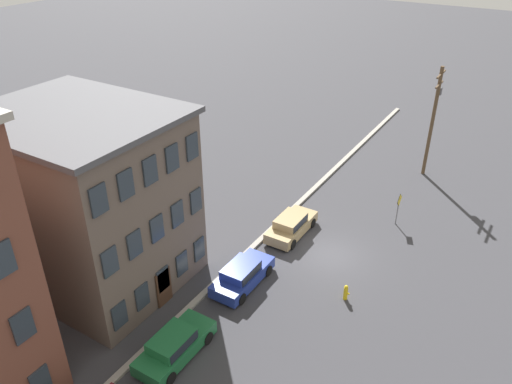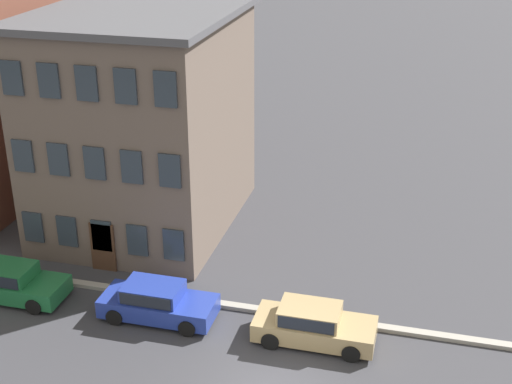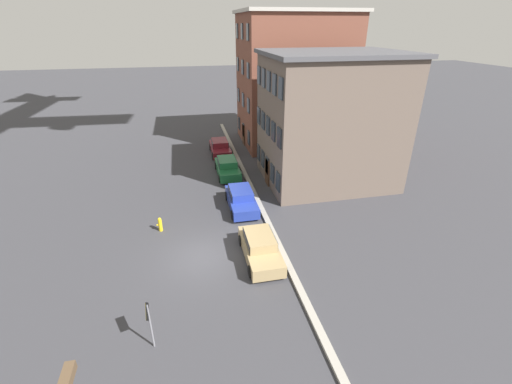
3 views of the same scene
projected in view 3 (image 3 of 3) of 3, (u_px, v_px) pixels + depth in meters
ground_plane at (203, 257)px, 19.58m from camera, size 200.00×200.00×0.00m
kerb_strip at (279, 246)px, 20.40m from camera, size 56.00×0.36×0.16m
apartment_corner at (294, 80)px, 36.00m from camera, size 9.18×11.28×13.24m
apartment_midblock at (329, 120)px, 27.16m from camera, size 8.58×10.47×10.21m
car_maroon at (220, 147)px, 34.75m from camera, size 4.40×1.92×1.43m
car_green at (227, 167)px, 29.94m from camera, size 4.40×1.92×1.43m
car_blue at (241, 198)px, 24.50m from camera, size 4.40×1.92×1.43m
car_tan at (260, 246)px, 19.20m from camera, size 4.40×1.92×1.43m
caution_sign at (149, 318)px, 13.43m from camera, size 0.96×0.08×2.41m
fire_hydrant at (160, 224)px, 21.82m from camera, size 0.24×0.34×0.96m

